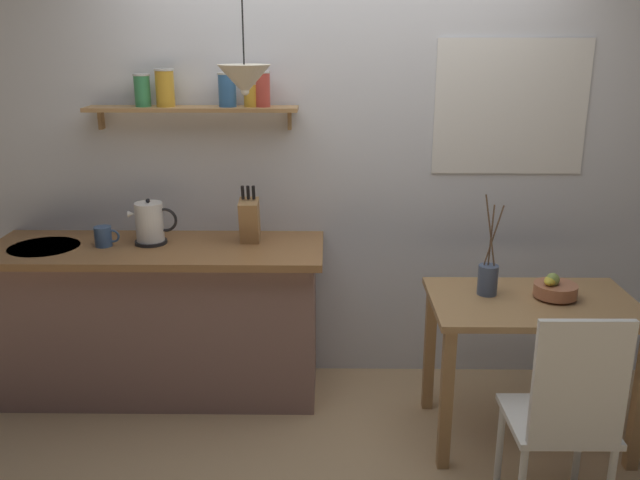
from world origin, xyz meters
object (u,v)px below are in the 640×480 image
at_px(dining_chair_near, 566,412).
at_px(pendant_lamp, 245,80).
at_px(electric_kettle, 150,223).
at_px(twig_vase, 488,278).
at_px(coffee_mug_by_sink, 104,236).
at_px(fruit_bowl, 555,288).
at_px(dining_table, 531,325).
at_px(knife_block, 249,220).

height_order(dining_chair_near, pendant_lamp, pendant_lamp).
xyz_separation_m(electric_kettle, pendant_lamp, (0.56, -0.18, 0.78)).
xyz_separation_m(twig_vase, coffee_mug_by_sink, (-2.02, 0.33, 0.11)).
bearing_deg(pendant_lamp, dining_chair_near, -34.48).
relative_size(dining_chair_near, fruit_bowl, 4.70).
height_order(twig_vase, electric_kettle, twig_vase).
distance_m(dining_table, coffee_mug_by_sink, 2.29).
xyz_separation_m(dining_table, twig_vase, (-0.21, 0.08, 0.22)).
relative_size(fruit_bowl, twig_vase, 0.41).
height_order(knife_block, pendant_lamp, pendant_lamp).
bearing_deg(knife_block, fruit_bowl, -16.32).
height_order(dining_chair_near, fruit_bowl, dining_chair_near).
distance_m(dining_table, knife_block, 1.57).
height_order(twig_vase, knife_block, twig_vase).
bearing_deg(coffee_mug_by_sink, dining_table, -10.32).
relative_size(dining_table, pendant_lamp, 2.05).
height_order(fruit_bowl, electric_kettle, electric_kettle).
relative_size(dining_table, twig_vase, 1.95).
distance_m(dining_table, dining_chair_near, 0.67).
xyz_separation_m(knife_block, coffee_mug_by_sink, (-0.79, -0.08, -0.08)).
bearing_deg(dining_table, coffee_mug_by_sink, 169.68).
height_order(electric_kettle, coffee_mug_by_sink, electric_kettle).
bearing_deg(dining_table, fruit_bowl, 14.80).
xyz_separation_m(fruit_bowl, knife_block, (-1.55, 0.45, 0.22)).
distance_m(dining_chair_near, electric_kettle, 2.29).
xyz_separation_m(twig_vase, electric_kettle, (-1.77, 0.38, 0.17)).
relative_size(dining_chair_near, coffee_mug_by_sink, 7.22).
distance_m(fruit_bowl, coffee_mug_by_sink, 2.37).
bearing_deg(twig_vase, pendant_lamp, 170.43).
height_order(dining_table, pendant_lamp, pendant_lamp).
xyz_separation_m(dining_chair_near, pendant_lamp, (-1.38, 0.95, 1.25)).
bearing_deg(electric_kettle, dining_table, -13.01).
distance_m(dining_chair_near, twig_vase, 0.82).
xyz_separation_m(dining_chair_near, twig_vase, (-0.17, 0.74, 0.30)).
xyz_separation_m(dining_table, fruit_bowl, (0.11, 0.03, 0.18)).
relative_size(fruit_bowl, knife_block, 0.64).
bearing_deg(electric_kettle, twig_vase, -12.11).
xyz_separation_m(electric_kettle, coffee_mug_by_sink, (-0.25, -0.05, -0.06)).
relative_size(dining_table, dining_chair_near, 1.01).
height_order(dining_chair_near, knife_block, knife_block).
height_order(fruit_bowl, twig_vase, twig_vase).
relative_size(dining_table, fruit_bowl, 4.77).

